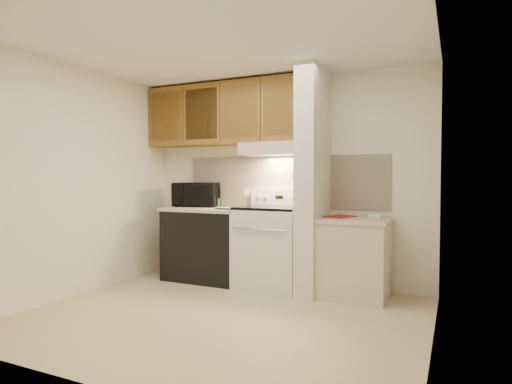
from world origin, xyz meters
The scene contains 50 objects.
floor centered at (0.00, 0.00, 0.00)m, with size 3.60×3.60×0.00m, color #CBB790.
ceiling centered at (0.00, 0.00, 2.50)m, with size 3.60×3.60×0.00m, color white.
wall_back centered at (0.00, 1.50, 1.25)m, with size 3.60×0.02×2.50m, color white.
wall_left centered at (-1.80, 0.00, 1.25)m, with size 0.02×3.00×2.50m, color white.
wall_right centered at (1.80, 0.00, 1.25)m, with size 0.02×3.00×2.50m, color white.
backsplash centered at (0.00, 1.49, 1.24)m, with size 2.60×0.02×0.63m, color white.
range_body centered at (0.00, 1.16, 0.46)m, with size 0.76×0.65×0.92m, color silver.
oven_window centered at (0.00, 0.84, 0.50)m, with size 0.50×0.01×0.30m, color black.
oven_handle centered at (0.00, 0.80, 0.72)m, with size 0.02×0.02×0.65m, color silver.
cooktop centered at (0.00, 1.16, 0.94)m, with size 0.74×0.64×0.03m, color black.
range_backguard centered at (0.00, 1.44, 1.05)m, with size 0.76×0.08×0.20m, color silver.
range_display centered at (0.00, 1.40, 1.05)m, with size 0.10×0.01×0.04m, color black.
range_knob_left_outer centered at (-0.28, 1.40, 1.05)m, with size 0.05×0.05×0.02m, color silver.
range_knob_left_inner centered at (-0.18, 1.40, 1.05)m, with size 0.05×0.05×0.02m, color silver.
range_knob_right_inner centered at (0.18, 1.40, 1.05)m, with size 0.05×0.05×0.02m, color silver.
range_knob_right_outer centered at (0.28, 1.40, 1.05)m, with size 0.05×0.05×0.02m, color silver.
dishwasher_front centered at (-0.88, 1.17, 0.43)m, with size 1.00×0.63×0.87m, color black.
left_countertop centered at (-0.88, 1.17, 0.89)m, with size 1.04×0.67×0.04m, color beige.
spoon_rest centered at (-0.52, 0.97, 0.92)m, with size 0.24×0.07×0.02m, color black.
teal_jar centered at (-0.88, 1.39, 0.96)m, with size 0.09×0.09×0.10m, color #1C5D4C.
outlet centered at (-0.48, 1.48, 1.10)m, with size 0.08×0.01×0.12m, color beige.
microwave centered at (-1.10, 1.26, 1.07)m, with size 0.56×0.38×0.31m, color black.
partition_pillar centered at (0.51, 1.15, 1.25)m, with size 0.22×0.70×2.50m, color silver.
pillar_trim centered at (0.39, 1.15, 1.30)m, with size 0.01×0.70×0.04m, color brown.
knife_strip centered at (0.39, 1.10, 1.32)m, with size 0.02×0.42×0.04m, color black.
knife_blade_a centered at (0.38, 0.95, 1.22)m, with size 0.01×0.04×0.16m, color silver.
knife_handle_a centered at (0.38, 0.94, 1.37)m, with size 0.02×0.02×0.10m, color black.
knife_blade_b centered at (0.38, 1.02, 1.21)m, with size 0.01×0.04×0.18m, color silver.
knife_handle_b centered at (0.38, 1.03, 1.37)m, with size 0.02×0.02×0.10m, color black.
knife_blade_c centered at (0.38, 1.09, 1.20)m, with size 0.01×0.04×0.20m, color silver.
knife_handle_c centered at (0.38, 1.11, 1.37)m, with size 0.02×0.02×0.10m, color black.
knife_blade_d centered at (0.38, 1.19, 1.22)m, with size 0.01×0.04×0.16m, color silver.
knife_handle_d centered at (0.38, 1.19, 1.37)m, with size 0.02×0.02×0.10m, color black.
knife_blade_e centered at (0.38, 1.27, 1.21)m, with size 0.01×0.04×0.18m, color silver.
knife_handle_e centered at (0.38, 1.27, 1.37)m, with size 0.02×0.02×0.10m, color black.
oven_mitt centered at (0.38, 1.32, 1.15)m, with size 0.03×0.10×0.23m, color gray.
right_cab_base centered at (0.97, 1.15, 0.40)m, with size 0.70×0.60×0.81m, color beige.
right_countertop centered at (0.97, 1.15, 0.83)m, with size 0.74×0.64×0.04m, color beige.
red_folder centered at (0.79, 1.25, 0.86)m, with size 0.24×0.33×0.01m, color #A01D16.
white_box centered at (1.17, 1.33, 0.87)m, with size 0.15×0.10×0.04m, color white.
range_hood centered at (0.00, 1.28, 1.62)m, with size 0.78×0.44×0.15m, color beige.
hood_lip centered at (0.00, 1.07, 1.58)m, with size 0.78×0.04×0.06m, color beige.
upper_cabinets centered at (-0.69, 1.32, 2.08)m, with size 2.18×0.33×0.77m, color brown.
cab_door_a centered at (-1.51, 1.17, 2.08)m, with size 0.46×0.01×0.63m, color brown.
cab_gap_a centered at (-1.23, 1.16, 2.08)m, with size 0.01×0.01×0.73m, color black.
cab_door_b centered at (-0.96, 1.17, 2.08)m, with size 0.46×0.01×0.63m, color brown.
cab_gap_b centered at (-0.69, 1.16, 2.08)m, with size 0.01×0.01×0.73m, color black.
cab_door_c centered at (-0.42, 1.17, 2.08)m, with size 0.46×0.01×0.63m, color brown.
cab_gap_c centered at (-0.14, 1.16, 2.08)m, with size 0.01×0.01×0.73m, color black.
cab_door_d centered at (0.13, 1.17, 2.08)m, with size 0.46×0.01×0.63m, color brown.
Camera 1 is at (1.95, -3.42, 1.29)m, focal length 30.00 mm.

